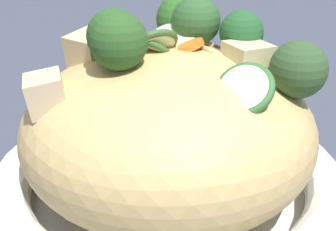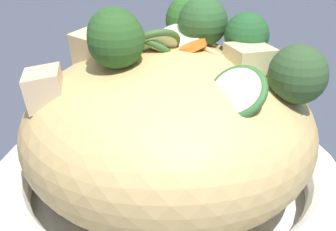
% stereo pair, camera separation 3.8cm
% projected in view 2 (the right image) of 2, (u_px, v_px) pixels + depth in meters
% --- Properties ---
extents(ground_plane, '(3.00, 3.00, 0.00)m').
position_uv_depth(ground_plane, '(168.00, 218.00, 0.42)').
color(ground_plane, '#383E4C').
extents(serving_bowl, '(0.30, 0.30, 0.06)m').
position_uv_depth(serving_bowl, '(168.00, 189.00, 0.41)').
color(serving_bowl, white).
rests_on(serving_bowl, ground_plane).
extents(noodle_heap, '(0.23, 0.23, 0.13)m').
position_uv_depth(noodle_heap, '(168.00, 130.00, 0.39)').
color(noodle_heap, tan).
rests_on(noodle_heap, serving_bowl).
extents(broccoli_florets, '(0.18, 0.16, 0.08)m').
position_uv_depth(broccoli_florets, '(195.00, 37.00, 0.38)').
color(broccoli_florets, '#99C179').
rests_on(broccoli_florets, serving_bowl).
extents(carrot_coins, '(0.12, 0.06, 0.04)m').
position_uv_depth(carrot_coins, '(139.00, 48.00, 0.41)').
color(carrot_coins, orange).
rests_on(carrot_coins, serving_bowl).
extents(zucchini_slices, '(0.14, 0.08, 0.05)m').
position_uv_depth(zucchini_slices, '(178.00, 55.00, 0.36)').
color(zucchini_slices, beige).
rests_on(zucchini_slices, serving_bowl).
extents(chicken_chunks, '(0.14, 0.17, 0.04)m').
position_uv_depth(chicken_chunks, '(125.00, 63.00, 0.37)').
color(chicken_chunks, '#D2BA87').
rests_on(chicken_chunks, serving_bowl).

